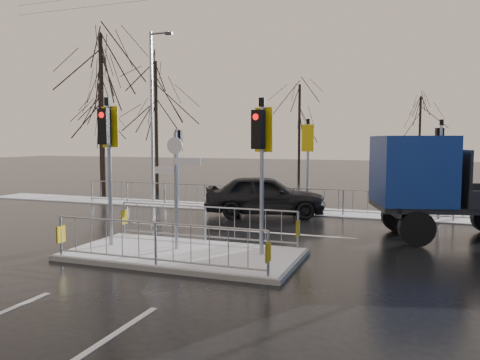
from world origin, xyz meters
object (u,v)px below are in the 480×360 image
(street_lamp_left, at_px, (153,109))
(car_far_lane, at_px, (265,195))
(traffic_island, at_px, (183,242))
(flatbed_truck, at_px, (444,185))

(street_lamp_left, bearing_deg, car_far_lane, -20.60)
(traffic_island, height_order, flatbed_truck, traffic_island)
(street_lamp_left, bearing_deg, flatbed_truck, -20.51)
(car_far_lane, bearing_deg, flatbed_truck, -126.85)
(car_far_lane, distance_m, street_lamp_left, 7.85)
(traffic_island, distance_m, flatbed_truck, 8.06)
(traffic_island, relative_size, flatbed_truck, 0.84)
(traffic_island, distance_m, car_far_lane, 7.06)
(traffic_island, xyz_separation_m, car_far_lane, (0.07, 7.05, 0.42))
(car_far_lane, xyz_separation_m, street_lamp_left, (-6.49, 2.44, 3.68))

